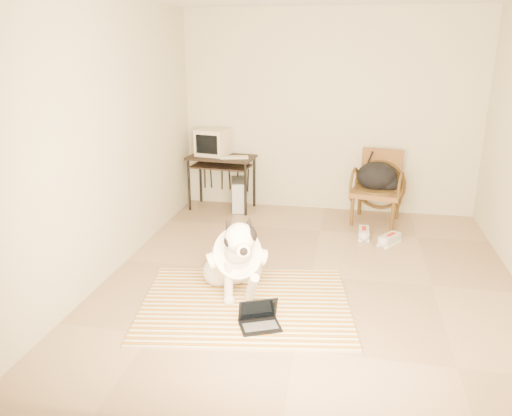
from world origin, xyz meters
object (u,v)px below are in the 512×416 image
(dog, at_px, (235,259))
(laptop, at_px, (259,319))
(rattan_chair, at_px, (378,187))
(computer_desk, at_px, (221,164))
(crt_monitor, at_px, (213,142))
(backpack, at_px, (379,178))
(pc_tower, at_px, (239,195))

(dog, xyz_separation_m, laptop, (0.33, -0.56, -0.27))
(dog, distance_m, laptop, 0.70)
(dog, height_order, rattan_chair, rattan_chair)
(rattan_chair, bearing_deg, dog, -120.07)
(computer_desk, xyz_separation_m, crt_monitor, (-0.14, 0.08, 0.29))
(rattan_chair, xyz_separation_m, backpack, (0.00, -0.04, 0.14))
(computer_desk, bearing_deg, rattan_chair, -3.32)
(crt_monitor, bearing_deg, laptop, -68.13)
(dog, bearing_deg, rattan_chair, 59.93)
(laptop, relative_size, pc_tower, 0.79)
(pc_tower, xyz_separation_m, backpack, (1.89, -0.16, 0.38))
(pc_tower, distance_m, rattan_chair, 1.91)
(dog, height_order, backpack, dog)
(laptop, distance_m, backpack, 3.08)
(backpack, bearing_deg, laptop, -109.77)
(dog, bearing_deg, computer_desk, 107.53)
(dog, height_order, laptop, dog)
(dog, relative_size, laptop, 2.68)
(computer_desk, xyz_separation_m, backpack, (2.13, -0.16, -0.05))
(pc_tower, bearing_deg, computer_desk, 179.01)
(laptop, xyz_separation_m, rattan_chair, (1.02, 2.89, 0.39))
(dog, xyz_separation_m, rattan_chair, (1.35, 2.33, 0.12))
(dog, distance_m, rattan_chair, 2.70)
(laptop, bearing_deg, rattan_chair, 70.51)
(crt_monitor, distance_m, rattan_chair, 2.33)
(pc_tower, bearing_deg, backpack, -4.75)
(dog, bearing_deg, crt_monitor, 109.81)
(laptop, bearing_deg, computer_desk, 110.12)
(laptop, distance_m, pc_tower, 3.14)
(laptop, distance_m, rattan_chair, 3.09)
(laptop, relative_size, crt_monitor, 0.84)
(rattan_chair, height_order, backpack, rattan_chair)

